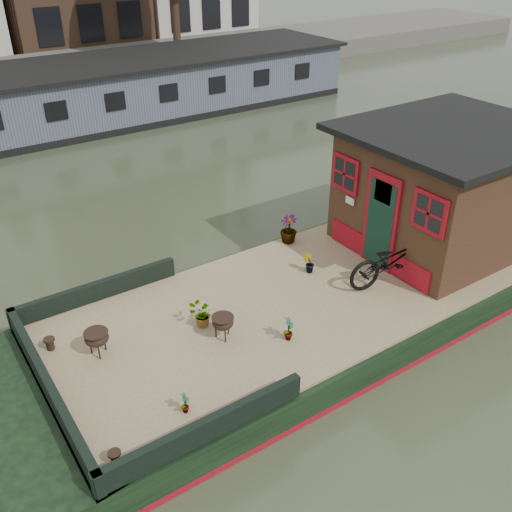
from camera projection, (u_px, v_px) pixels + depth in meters
ground at (357, 299)px, 11.25m from camera, size 120.00×120.00×0.00m
houseboat_hull at (304, 310)px, 10.47m from camera, size 14.01×4.02×0.60m
houseboat_deck at (359, 272)px, 10.93m from camera, size 11.80×3.80×0.05m
bow_bulwark at (106, 364)px, 8.38m from camera, size 3.00×4.00×0.35m
cabin at (446, 186)px, 11.36m from camera, size 4.00×3.50×2.42m
bicycle at (393, 260)px, 10.35m from camera, size 1.89×0.92×0.95m
potted_plant_a at (289, 329)px, 9.03m from camera, size 0.28×0.27×0.44m
potted_plant_b at (309, 263)px, 10.80m from camera, size 0.26×0.27×0.38m
potted_plant_c at (202, 316)px, 9.34m from camera, size 0.39×0.34×0.42m
potted_plant_d at (289, 229)px, 11.77m from camera, size 0.44×0.44×0.61m
potted_plant_e at (185, 403)px, 7.70m from camera, size 0.20×0.22×0.34m
brazier_front at (98, 343)px, 8.72m from camera, size 0.42×0.42×0.43m
brazier_rear at (223, 327)px, 9.08m from camera, size 0.45×0.45×0.41m
bollard_port at (50, 344)px, 8.88m from camera, size 0.18×0.18×0.20m
bollard_stbd at (115, 458)px, 7.01m from camera, size 0.17×0.17×0.19m
far_houseboat at (95, 95)px, 20.74m from camera, size 20.40×4.40×2.11m
quay at (44, 75)px, 25.63m from camera, size 60.00×6.00×0.90m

